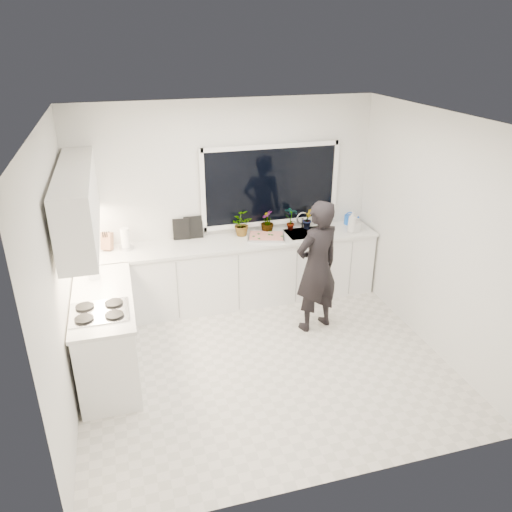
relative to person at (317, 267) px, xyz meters
name	(u,v)px	position (x,y,z in m)	size (l,w,h in m)	color
floor	(264,362)	(-0.83, -0.55, -0.85)	(4.00, 3.50, 0.02)	beige
wall_back	(227,203)	(-0.83, 1.21, 0.51)	(4.00, 0.02, 2.70)	white
wall_left	(58,278)	(-2.84, -0.55, 0.51)	(0.02, 3.50, 2.70)	white
wall_right	(435,234)	(1.18, -0.55, 0.51)	(0.02, 3.50, 2.70)	white
ceiling	(266,119)	(-0.83, -0.55, 1.87)	(4.00, 3.50, 0.02)	white
window	(271,185)	(-0.23, 1.17, 0.71)	(1.80, 0.02, 1.00)	black
base_cabinets_back	(234,273)	(-0.83, 0.90, -0.40)	(3.92, 0.58, 0.88)	white
base_cabinets_left	(107,335)	(-2.50, -0.20, -0.40)	(0.58, 1.60, 0.88)	white
countertop_back	(233,242)	(-0.83, 0.89, 0.06)	(3.94, 0.62, 0.04)	silver
countertop_left	(102,298)	(-2.50, -0.20, 0.06)	(0.62, 1.60, 0.04)	silver
upper_cabinets	(78,202)	(-2.62, 0.15, 1.01)	(0.34, 2.10, 0.70)	white
sink	(307,236)	(0.22, 0.90, 0.03)	(0.58, 0.42, 0.14)	silver
faucet	(302,220)	(0.22, 1.10, 0.19)	(0.03, 0.03, 0.22)	silver
stovetop	(99,312)	(-2.52, -0.55, 0.09)	(0.56, 0.48, 0.03)	black
person	(317,267)	(0.00, 0.00, 0.00)	(0.61, 0.40, 1.68)	black
pizza_tray	(266,237)	(-0.38, 0.87, 0.09)	(0.49, 0.36, 0.03)	#B1B1B5
pizza	(266,236)	(-0.38, 0.87, 0.11)	(0.44, 0.32, 0.01)	red
watering_can	(349,220)	(0.92, 1.06, 0.14)	(0.14, 0.14, 0.13)	blue
paper_towel_roll	(125,239)	(-2.20, 1.00, 0.21)	(0.11, 0.11, 0.26)	white
knife_block	(107,242)	(-2.42, 1.04, 0.19)	(0.13, 0.10, 0.22)	olive
utensil_crock	(94,272)	(-2.58, 0.25, 0.16)	(0.13, 0.13, 0.16)	silver
picture_frame_large	(181,229)	(-1.47, 1.14, 0.22)	(0.22, 0.02, 0.28)	black
picture_frame_small	(193,227)	(-1.31, 1.14, 0.23)	(0.25, 0.02, 0.30)	black
herb_plants	(262,222)	(-0.38, 1.06, 0.24)	(1.24, 0.38, 0.34)	#26662D
soap_bottles	(353,222)	(0.83, 0.75, 0.22)	(0.18, 0.12, 0.32)	#D8BF66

